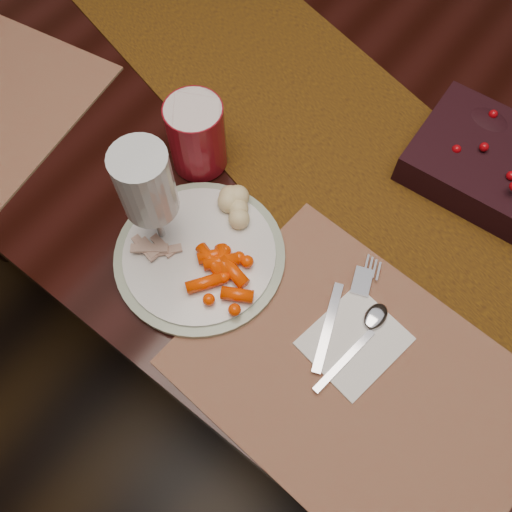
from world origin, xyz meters
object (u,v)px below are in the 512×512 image
Objects in this scene: placemat_main at (360,382)px; mashed_potatoes at (235,205)px; turkey_shreds at (153,247)px; baby_carrots at (220,286)px; wine_glass at (152,204)px; napkin at (354,341)px; dinner_plate at (200,255)px; dining_table at (327,242)px; red_cup at (197,136)px.

mashed_potatoes is (-0.29, 0.09, 0.04)m from placemat_main.
mashed_potatoes is at bearing 65.81° from turkey_shreds.
wine_glass reaches higher than baby_carrots.
turkey_shreds reaches higher than napkin.
placemat_main is 0.05m from napkin.
dinner_plate is (-0.29, 0.01, 0.01)m from placemat_main.
placemat_main is 0.34m from turkey_shreds.
napkin reaches higher than dining_table.
dinner_plate is 0.07m from baby_carrots.
mashed_potatoes is at bearing 56.65° from wine_glass.
placemat_main is 1.82× the size of dinner_plate.
red_cup reaches higher than dining_table.
napkin reaches higher than placemat_main.
napkin is (0.31, 0.07, -0.02)m from turkey_shreds.
wine_glass is at bearing -71.04° from red_cup.
dining_table is at bearing 72.84° from turkey_shreds.
wine_glass is at bearing -123.35° from mashed_potatoes.
baby_carrots is 0.55× the size of wine_glass.
placemat_main is at bearing 0.08° from wine_glass.
dinner_plate is 0.25m from napkin.
mashed_potatoes is at bearing -103.40° from dining_table.
dinner_plate reaches higher than placemat_main.
placemat_main is at bearing -55.64° from dining_table.
napkin is (0.25, -0.05, -0.03)m from mashed_potatoes.
dining_table is at bearing 76.60° from mashed_potatoes.
napkin is at bearing -15.75° from red_cup.
wine_glass is at bearing -109.63° from dining_table.
mashed_potatoes is 0.13m from turkey_shreds.
red_cup reaches higher than napkin.
wine_glass reaches higher than dining_table.
wine_glass reaches higher than turkey_shreds.
dining_table is 26.57× the size of turkey_shreds.
mashed_potatoes is (-0.06, -0.24, 0.42)m from dining_table.
dining_table is at bearing 132.75° from napkin.
baby_carrots is at bearing -42.47° from red_cup.
dinner_plate is 0.11m from wine_glass.
dinner_plate is at bearing -163.50° from napkin.
mashed_potatoes is (-0.06, 0.11, 0.01)m from baby_carrots.
placemat_main is 3.55× the size of napkin.
red_cup reaches higher than baby_carrots.
wine_glass is (-0.06, -0.01, 0.09)m from dinner_plate.
dining_table is 14.09× the size of napkin.
wine_glass is at bearing 172.97° from baby_carrots.
red_cup is (-0.17, -0.19, 0.44)m from dining_table.
wine_glass reaches higher than dinner_plate.
placemat_main is at bearing -18.21° from mashed_potatoes.
placemat_main is 0.23m from baby_carrots.
placemat_main is at bearing 4.00° from baby_carrots.
mashed_potatoes reaches higher than dining_table.
wine_glass is at bearing 106.82° from turkey_shreds.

